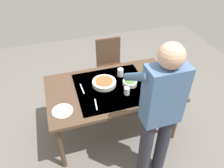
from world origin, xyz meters
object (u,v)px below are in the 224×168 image
at_px(chair_near, 110,63).
at_px(water_cup_far_right, 173,87).
at_px(side_bowl_salad, 130,82).
at_px(dining_table, 112,91).
at_px(dinner_plate_near, 153,71).
at_px(water_cup_far_left, 120,72).
at_px(dinner_plate_far, 62,111).
at_px(water_cup_near_right, 127,91).
at_px(person_server, 159,111).
at_px(wine_glass_left, 144,82).
at_px(water_cup_near_left, 148,78).
at_px(wine_bottle, 162,88).
at_px(serving_bowl_pasta, 104,83).

distance_m(chair_near, water_cup_far_right, 1.26).
distance_m(water_cup_far_right, side_bowl_salad, 0.53).
xyz_separation_m(dining_table, dinner_plate_near, (-0.64, -0.17, 0.07)).
height_order(water_cup_far_left, dinner_plate_far, water_cup_far_left).
bearing_deg(water_cup_near_right, person_server, 100.82).
bearing_deg(wine_glass_left, side_bowl_salad, -46.17).
xyz_separation_m(water_cup_near_left, water_cup_far_right, (-0.21, 0.26, -0.00)).
relative_size(dining_table, wine_bottle, 5.45).
xyz_separation_m(wine_bottle, water_cup_near_left, (0.03, -0.30, -0.06)).
relative_size(water_cup_near_left, side_bowl_salad, 0.58).
height_order(person_server, wine_bottle, person_server).
distance_m(chair_near, water_cup_near_right, 1.08).
relative_size(wine_glass_left, water_cup_near_left, 1.44).
distance_m(wine_bottle, wine_glass_left, 0.22).
xyz_separation_m(wine_bottle, water_cup_far_left, (0.32, -0.53, -0.06)).
bearing_deg(water_cup_far_left, dining_table, 48.73).
bearing_deg(dinner_plate_near, dinner_plate_far, 17.89).
distance_m(wine_bottle, water_cup_far_right, 0.20).
bearing_deg(wine_bottle, water_cup_far_right, -166.87).
height_order(water_cup_near_right, water_cup_far_right, water_cup_far_right).
distance_m(wine_glass_left, water_cup_far_right, 0.36).
bearing_deg(chair_near, dining_table, 74.90).
bearing_deg(chair_near, water_cup_far_left, 85.23).
relative_size(water_cup_far_left, dinner_plate_near, 0.45).
xyz_separation_m(wine_bottle, side_bowl_salad, (0.27, -0.31, -0.08)).
relative_size(chair_near, person_server, 0.54).
xyz_separation_m(dining_table, serving_bowl_pasta, (0.08, -0.08, 0.10)).
height_order(wine_bottle, wine_glass_left, wine_bottle).
distance_m(wine_bottle, water_cup_near_right, 0.41).
bearing_deg(water_cup_far_right, chair_near, -68.51).
height_order(wine_bottle, dinner_plate_near, wine_bottle).
bearing_deg(wine_bottle, serving_bowl_pasta, -34.70).
bearing_deg(side_bowl_salad, dinner_plate_far, 14.70).
relative_size(dining_table, water_cup_near_right, 17.37).
bearing_deg(serving_bowl_pasta, wine_bottle, 145.30).
bearing_deg(dinner_plate_far, chair_near, -128.20).
relative_size(wine_bottle, water_cup_far_right, 3.13).
xyz_separation_m(chair_near, side_bowl_salad, (0.00, 0.88, 0.24)).
bearing_deg(person_server, chair_near, -89.85).
bearing_deg(water_cup_near_right, wine_glass_left, -173.85).
distance_m(side_bowl_salad, dinner_plate_far, 0.90).
height_order(side_bowl_salad, dinner_plate_far, side_bowl_salad).
distance_m(wine_glass_left, dinner_plate_far, 1.01).
xyz_separation_m(water_cup_near_left, dinner_plate_near, (-0.17, -0.19, -0.05)).
height_order(person_server, water_cup_near_right, person_server).
bearing_deg(wine_glass_left, wine_bottle, 129.05).
bearing_deg(water_cup_far_left, water_cup_near_right, 82.57).
bearing_deg(water_cup_near_right, side_bowl_salad, -121.92).
xyz_separation_m(chair_near, water_cup_far_left, (0.06, 0.67, 0.26)).
height_order(person_server, water_cup_near_left, person_server).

